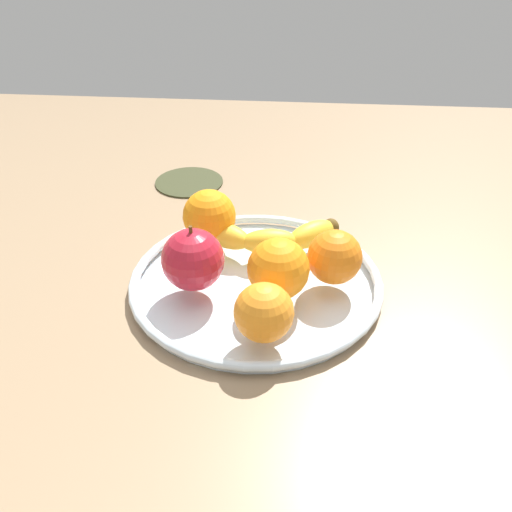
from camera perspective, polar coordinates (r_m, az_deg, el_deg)
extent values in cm
cube|color=#917657|center=(73.55, 0.00, -4.41)|extent=(146.59, 146.59, 4.00)
cylinder|color=silver|center=(72.15, 0.00, -2.97)|extent=(30.93, 30.93, 0.60)
torus|color=silver|center=(71.62, 0.00, -2.39)|extent=(32.22, 32.22, 1.20)
ellipsoid|color=yellow|center=(76.24, -3.10, 2.11)|extent=(8.38, 6.48, 3.41)
ellipsoid|color=yellow|center=(74.80, 1.39, 1.47)|extent=(7.99, 4.25, 3.41)
ellipsoid|color=yellow|center=(76.77, 5.72, 2.22)|extent=(8.08, 7.50, 3.41)
ellipsoid|color=brown|center=(78.76, 7.66, 2.96)|extent=(3.06, 3.11, 2.39)
sphere|color=#B41C2E|center=(67.84, -6.43, -0.36)|extent=(7.67, 7.67, 7.67)
cylinder|color=#593819|center=(65.67, -6.65, 2.55)|extent=(0.44, 0.44, 1.20)
sphere|color=orange|center=(66.08, 2.29, -1.31)|extent=(7.44, 7.44, 7.44)
sphere|color=orange|center=(77.02, -4.77, 4.07)|extent=(7.30, 7.30, 7.30)
sphere|color=orange|center=(69.05, 8.00, -0.26)|extent=(6.80, 6.80, 6.80)
sphere|color=orange|center=(60.31, 0.81, -5.75)|extent=(6.58, 6.58, 6.58)
cylinder|color=#34371E|center=(98.52, -6.82, 7.55)|extent=(11.70, 11.70, 0.60)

